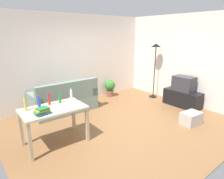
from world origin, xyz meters
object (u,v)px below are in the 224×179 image
object	(u,v)px
bottle_red	(49,99)
bottle_squat	(25,105)
potted_plant	(110,87)
tv_stand	(182,98)
tv	(184,84)
storage_box	(191,118)
couch	(65,101)
desk	(54,113)
bottle_clear	(71,96)
torchiere_lamp	(155,56)
bottle_blue	(39,103)
book_stack	(42,111)
bottle_green	(60,98)

from	to	relation	value
bottle_red	bottle_squat	bearing A→B (deg)	-176.13
potted_plant	bottle_squat	xyz separation A→B (m)	(-3.19, -1.52, 0.55)
tv_stand	bottle_squat	size ratio (longest dim) A/B	4.06
tv	potted_plant	size ratio (longest dim) A/B	1.05
tv	storage_box	size ratio (longest dim) A/B	1.25
couch	desk	distance (m)	1.69
bottle_clear	torchiere_lamp	bearing A→B (deg)	10.01
tv	bottle_blue	distance (m)	4.11
book_stack	storage_box	bearing A→B (deg)	-18.79
couch	bottle_green	world-z (taller)	bottle_green
storage_box	bottle_green	distance (m)	3.14
desk	potted_plant	distance (m)	3.24
tv	torchiere_lamp	bearing A→B (deg)	0.18
tv_stand	torchiere_lamp	xyz separation A→B (m)	(0.00, 1.12, 1.17)
couch	storage_box	size ratio (longest dim) A/B	3.64
couch	bottle_squat	world-z (taller)	bottle_squat
bottle_red	bottle_green	world-z (taller)	bottle_red
bottle_blue	potted_plant	bearing A→B (deg)	28.10
bottle_squat	bottle_blue	bearing A→B (deg)	-12.48
potted_plant	book_stack	distance (m)	3.57
desk	bottle_green	world-z (taller)	bottle_green
tv_stand	desk	distance (m)	3.89
desk	book_stack	size ratio (longest dim) A/B	4.39
couch	potted_plant	size ratio (longest dim) A/B	3.06
torchiere_lamp	bottle_blue	bearing A→B (deg)	-172.01
tv	bottle_blue	size ratio (longest dim) A/B	2.27
bottle_blue	torchiere_lamp	bearing A→B (deg)	7.99
bottle_blue	desk	bearing A→B (deg)	-31.16
desk	bottle_green	bearing A→B (deg)	40.38
bottle_blue	bottle_squat	bearing A→B (deg)	167.52
couch	tv_stand	bearing A→B (deg)	148.60
storage_box	bottle_blue	world-z (taller)	bottle_blue
potted_plant	storage_box	xyz separation A→B (m)	(0.19, -2.96, -0.18)
storage_box	bottle_red	xyz separation A→B (m)	(-2.91, 1.46, 0.73)
bottle_squat	bottle_blue	distance (m)	0.24
couch	bottle_blue	distance (m)	1.77
bottle_squat	bottle_red	xyz separation A→B (m)	(0.47, 0.03, -0.00)
bottle_blue	bottle_clear	distance (m)	0.66
bottle_squat	bottle_green	size ratio (longest dim) A/B	1.12
tv_stand	couch	bearing A→B (deg)	58.60
couch	tv_stand	world-z (taller)	couch
couch	bottle_green	bearing A→B (deg)	61.40
storage_box	bottle_clear	world-z (taller)	bottle_clear
couch	bottle_clear	world-z (taller)	bottle_clear
tv_stand	storage_box	size ratio (longest dim) A/B	2.29
torchiere_lamp	couch	bearing A→B (deg)	166.86
potted_plant	bottle_green	bearing A→B (deg)	-148.75
tv	storage_box	distance (m)	1.37
tv	torchiere_lamp	size ratio (longest dim) A/B	0.33
bottle_red	bottle_clear	distance (m)	0.45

